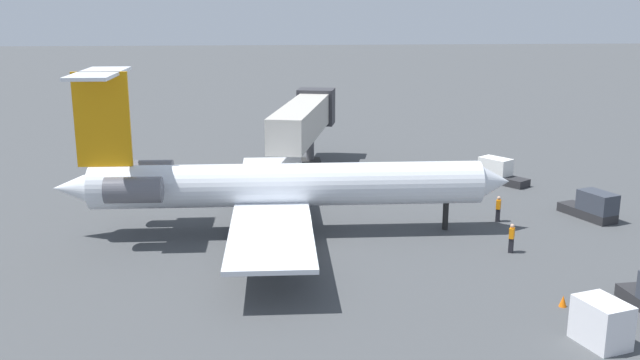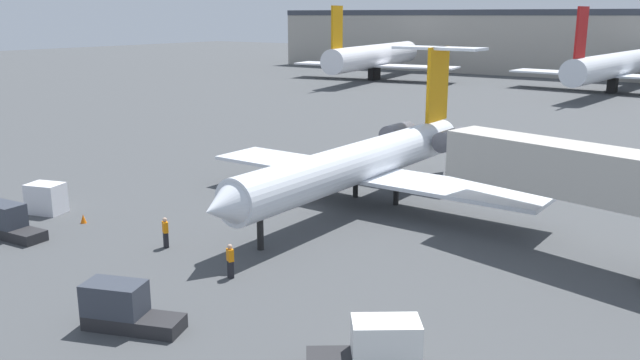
{
  "view_description": "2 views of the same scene",
  "coord_description": "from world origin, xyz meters",
  "px_view_note": "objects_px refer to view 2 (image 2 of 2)",
  "views": [
    {
      "loc": [
        -37.66,
        1.65,
        13.78
      ],
      "look_at": [
        1.18,
        -1.32,
        3.93
      ],
      "focal_mm": 39.51,
      "sensor_mm": 36.0,
      "label": 1
    },
    {
      "loc": [
        25.34,
        -34.79,
        12.24
      ],
      "look_at": [
        3.09,
        -3.18,
        2.52
      ],
      "focal_mm": 36.95,
      "sensor_mm": 36.0,
      "label": 2
    }
  ],
  "objects_px": {
    "cargo_container_uld": "(46,198)",
    "parked_airliner_west_end": "(374,57)",
    "baggage_tug_lead": "(123,308)",
    "regional_jet": "(368,158)",
    "baggage_tug_spare": "(376,348)",
    "baggage_tug_trailing": "(8,223)",
    "parked_airliner_west_mid": "(614,66)",
    "ground_crew_loader": "(165,232)",
    "ground_crew_marshaller": "(230,261)",
    "jet_bridge": "(623,181)",
    "traffic_cone_near": "(83,219)"
  },
  "relations": [
    {
      "from": "ground_crew_loader",
      "to": "parked_airliner_west_mid",
      "type": "xyz_separation_m",
      "value": [
        3.51,
        91.24,
        3.42
      ]
    },
    {
      "from": "ground_crew_loader",
      "to": "baggage_tug_trailing",
      "type": "height_order",
      "value": "baggage_tug_trailing"
    },
    {
      "from": "cargo_container_uld",
      "to": "traffic_cone_near",
      "type": "bearing_deg",
      "value": 0.2
    },
    {
      "from": "baggage_tug_trailing",
      "to": "cargo_container_uld",
      "type": "height_order",
      "value": "cargo_container_uld"
    },
    {
      "from": "jet_bridge",
      "to": "cargo_container_uld",
      "type": "height_order",
      "value": "jet_bridge"
    },
    {
      "from": "ground_crew_marshaller",
      "to": "traffic_cone_near",
      "type": "height_order",
      "value": "ground_crew_marshaller"
    },
    {
      "from": "regional_jet",
      "to": "ground_crew_loader",
      "type": "bearing_deg",
      "value": -108.78
    },
    {
      "from": "cargo_container_uld",
      "to": "parked_airliner_west_end",
      "type": "bearing_deg",
      "value": 107.58
    },
    {
      "from": "regional_jet",
      "to": "jet_bridge",
      "type": "relative_size",
      "value": 1.63
    },
    {
      "from": "ground_crew_marshaller",
      "to": "parked_airliner_west_mid",
      "type": "xyz_separation_m",
      "value": [
        -2.24,
        92.36,
        3.42
      ]
    },
    {
      "from": "jet_bridge",
      "to": "baggage_tug_trailing",
      "type": "height_order",
      "value": "jet_bridge"
    },
    {
      "from": "cargo_container_uld",
      "to": "traffic_cone_near",
      "type": "height_order",
      "value": "cargo_container_uld"
    },
    {
      "from": "baggage_tug_lead",
      "to": "ground_crew_loader",
      "type": "bearing_deg",
      "value": 127.93
    },
    {
      "from": "ground_crew_marshaller",
      "to": "ground_crew_loader",
      "type": "xyz_separation_m",
      "value": [
        -5.75,
        1.12,
        0.0
      ]
    },
    {
      "from": "jet_bridge",
      "to": "cargo_container_uld",
      "type": "xyz_separation_m",
      "value": [
        -31.58,
        -10.48,
        -3.56
      ]
    },
    {
      "from": "ground_crew_marshaller",
      "to": "parked_airliner_west_end",
      "type": "bearing_deg",
      "value": 116.65
    },
    {
      "from": "jet_bridge",
      "to": "baggage_tug_lead",
      "type": "xyz_separation_m",
      "value": [
        -14.7,
        -17.98,
        -3.68
      ]
    },
    {
      "from": "parked_airliner_west_end",
      "to": "parked_airliner_west_mid",
      "type": "distance_m",
      "value": 42.53
    },
    {
      "from": "regional_jet",
      "to": "baggage_tug_trailing",
      "type": "distance_m",
      "value": 21.9
    },
    {
      "from": "parked_airliner_west_end",
      "to": "jet_bridge",
      "type": "bearing_deg",
      "value": -52.46
    },
    {
      "from": "traffic_cone_near",
      "to": "baggage_tug_trailing",
      "type": "bearing_deg",
      "value": -107.55
    },
    {
      "from": "cargo_container_uld",
      "to": "parked_airliner_west_mid",
      "type": "xyz_separation_m",
      "value": [
        14.58,
        91.19,
        3.32
      ]
    },
    {
      "from": "ground_crew_marshaller",
      "to": "parked_airliner_west_end",
      "type": "relative_size",
      "value": 0.04
    },
    {
      "from": "baggage_tug_spare",
      "to": "parked_airliner_west_end",
      "type": "bearing_deg",
      "value": 120.62
    },
    {
      "from": "baggage_tug_trailing",
      "to": "ground_crew_marshaller",
      "type": "bearing_deg",
      "value": 10.95
    },
    {
      "from": "traffic_cone_near",
      "to": "jet_bridge",
      "type": "bearing_deg",
      "value": 20.58
    },
    {
      "from": "regional_jet",
      "to": "traffic_cone_near",
      "type": "height_order",
      "value": "regional_jet"
    },
    {
      "from": "regional_jet",
      "to": "baggage_tug_lead",
      "type": "height_order",
      "value": "regional_jet"
    },
    {
      "from": "parked_airliner_west_mid",
      "to": "jet_bridge",
      "type": "bearing_deg",
      "value": -78.1
    },
    {
      "from": "baggage_tug_trailing",
      "to": "parked_airliner_west_mid",
      "type": "height_order",
      "value": "parked_airliner_west_mid"
    },
    {
      "from": "regional_jet",
      "to": "parked_airliner_west_mid",
      "type": "xyz_separation_m",
      "value": [
        -1.06,
        77.8,
        1.15
      ]
    },
    {
      "from": "baggage_tug_trailing",
      "to": "baggage_tug_spare",
      "type": "relative_size",
      "value": 1.01
    },
    {
      "from": "jet_bridge",
      "to": "ground_crew_marshaller",
      "type": "bearing_deg",
      "value": -141.72
    },
    {
      "from": "ground_crew_loader",
      "to": "parked_airliner_west_end",
      "type": "bearing_deg",
      "value": 113.88
    },
    {
      "from": "regional_jet",
      "to": "baggage_tug_spare",
      "type": "bearing_deg",
      "value": -58.03
    },
    {
      "from": "ground_crew_loader",
      "to": "cargo_container_uld",
      "type": "distance_m",
      "value": 11.07
    },
    {
      "from": "jet_bridge",
      "to": "regional_jet",
      "type": "bearing_deg",
      "value": 169.67
    },
    {
      "from": "ground_crew_marshaller",
      "to": "baggage_tug_lead",
      "type": "height_order",
      "value": "baggage_tug_lead"
    },
    {
      "from": "ground_crew_marshaller",
      "to": "baggage_tug_trailing",
      "type": "relative_size",
      "value": 0.41
    },
    {
      "from": "baggage_tug_trailing",
      "to": "traffic_cone_near",
      "type": "height_order",
      "value": "baggage_tug_trailing"
    },
    {
      "from": "jet_bridge",
      "to": "traffic_cone_near",
      "type": "height_order",
      "value": "jet_bridge"
    },
    {
      "from": "baggage_tug_trailing",
      "to": "cargo_container_uld",
      "type": "distance_m",
      "value": 4.65
    },
    {
      "from": "baggage_tug_lead",
      "to": "baggage_tug_trailing",
      "type": "distance_m",
      "value": 14.85
    },
    {
      "from": "regional_jet",
      "to": "ground_crew_marshaller",
      "type": "height_order",
      "value": "regional_jet"
    },
    {
      "from": "regional_jet",
      "to": "ground_crew_marshaller",
      "type": "bearing_deg",
      "value": -85.36
    },
    {
      "from": "baggage_tug_spare",
      "to": "baggage_tug_lead",
      "type": "bearing_deg",
      "value": -163.17
    },
    {
      "from": "ground_crew_loader",
      "to": "baggage_tug_lead",
      "type": "relative_size",
      "value": 0.4
    },
    {
      "from": "ground_crew_marshaller",
      "to": "parked_airliner_west_end",
      "type": "distance_m",
      "value": 99.57
    },
    {
      "from": "ground_crew_loader",
      "to": "cargo_container_uld",
      "type": "relative_size",
      "value": 0.67
    },
    {
      "from": "baggage_tug_lead",
      "to": "regional_jet",
      "type": "bearing_deg",
      "value": 93.39
    }
  ]
}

